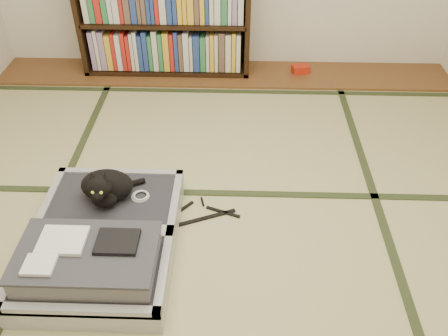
{
  "coord_description": "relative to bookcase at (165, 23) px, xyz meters",
  "views": [
    {
      "loc": [
        0.12,
        -1.85,
        2.02
      ],
      "look_at": [
        0.05,
        0.35,
        0.25
      ],
      "focal_mm": 38.0,
      "sensor_mm": 36.0,
      "label": 1
    }
  ],
  "objects": [
    {
      "name": "floor",
      "position": [
        0.51,
        -2.07,
        -0.45
      ],
      "size": [
        4.5,
        4.5,
        0.0
      ],
      "primitive_type": "plane",
      "color": "tan",
      "rests_on": "ground"
    },
    {
      "name": "wood_strip",
      "position": [
        0.51,
        -0.07,
        -0.44
      ],
      "size": [
        4.0,
        0.5,
        0.02
      ],
      "primitive_type": "cube",
      "color": "brown",
      "rests_on": "ground"
    },
    {
      "name": "red_item",
      "position": [
        1.19,
        -0.04,
        -0.4
      ],
      "size": [
        0.17,
        0.12,
        0.07
      ],
      "primitive_type": "cube",
      "rotation": [
        0.0,
        0.0,
        0.24
      ],
      "color": "red",
      "rests_on": "wood_strip"
    },
    {
      "name": "tatami_borders",
      "position": [
        0.51,
        -1.57,
        -0.45
      ],
      "size": [
        4.0,
        4.5,
        0.01
      ],
      "color": "#2D381E",
      "rests_on": "ground"
    },
    {
      "name": "bookcase",
      "position": [
        0.0,
        0.0,
        0.0
      ],
      "size": [
        1.45,
        0.33,
        0.93
      ],
      "color": "black",
      "rests_on": "wood_strip"
    },
    {
      "name": "suitcase",
      "position": [
        -0.08,
        -2.2,
        -0.34
      ],
      "size": [
        0.78,
        1.03,
        0.3
      ],
      "color": "silver",
      "rests_on": "floor"
    },
    {
      "name": "cat",
      "position": [
        -0.1,
        -1.91,
        -0.2
      ],
      "size": [
        0.34,
        0.35,
        0.28
      ],
      "color": "black",
      "rests_on": "suitcase"
    },
    {
      "name": "cable_coil",
      "position": [
        0.08,
        -1.88,
        -0.29
      ],
      "size": [
        0.11,
        0.11,
        0.03
      ],
      "color": "white",
      "rests_on": "suitcase"
    },
    {
      "name": "hanger",
      "position": [
        0.43,
        -1.87,
        -0.44
      ],
      "size": [
        0.45,
        0.29,
        0.01
      ],
      "color": "black",
      "rests_on": "floor"
    }
  ]
}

